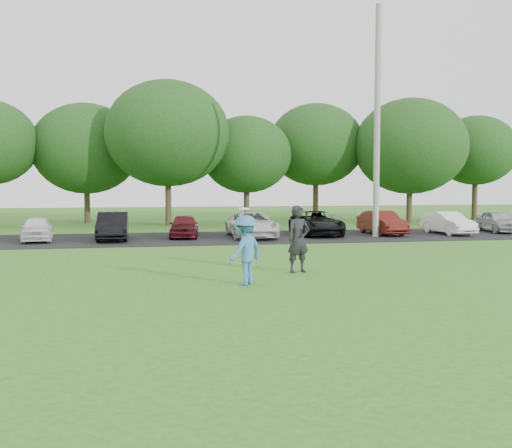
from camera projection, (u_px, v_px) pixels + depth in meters
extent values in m
plane|color=#2D661D|center=(283.00, 289.00, 13.46)|extent=(100.00, 100.00, 0.00)
cube|color=black|center=(218.00, 238.00, 26.21)|extent=(32.00, 6.50, 0.03)
cylinder|color=gray|center=(377.00, 122.00, 26.13)|extent=(0.28, 0.28, 10.63)
imported|color=teal|center=(245.00, 250.00, 13.98)|extent=(1.25, 1.22, 1.71)
cylinder|color=white|center=(244.00, 209.00, 13.88)|extent=(0.27, 0.27, 0.06)
imported|color=black|center=(298.00, 239.00, 15.94)|extent=(0.79, 0.64, 1.88)
cube|color=black|center=(306.00, 230.00, 15.77)|extent=(0.16, 0.14, 0.10)
imported|color=silver|center=(37.00, 229.00, 24.51)|extent=(1.69, 3.27, 1.06)
imported|color=black|center=(113.00, 226.00, 25.04)|extent=(1.36, 3.72, 1.22)
imported|color=#4C1018|center=(184.00, 226.00, 26.15)|extent=(1.57, 3.23, 1.06)
imported|color=silver|center=(252.00, 224.00, 26.18)|extent=(1.99, 4.30, 1.19)
imported|color=black|center=(316.00, 223.00, 27.37)|extent=(1.93, 4.17, 1.16)
imported|color=#581713|center=(382.00, 223.00, 27.79)|extent=(1.41, 3.55, 1.15)
imported|color=white|center=(448.00, 223.00, 27.89)|extent=(1.38, 3.39, 1.09)
imported|color=#AEB1B6|center=(497.00, 221.00, 29.09)|extent=(1.73, 3.35, 1.09)
cylinder|color=#38281C|center=(87.00, 206.00, 36.04)|extent=(0.36, 0.36, 2.20)
ellipsoid|color=#214C19|center=(86.00, 149.00, 35.79)|extent=(6.68, 6.68, 5.68)
cylinder|color=#38281C|center=(168.00, 203.00, 34.19)|extent=(0.36, 0.36, 2.70)
ellipsoid|color=#214C19|center=(168.00, 134.00, 33.90)|extent=(7.42, 7.42, 6.31)
cylinder|color=#38281C|center=(247.00, 206.00, 36.49)|extent=(0.36, 0.36, 2.20)
ellipsoid|color=#214C19|center=(246.00, 155.00, 36.26)|extent=(5.76, 5.76, 4.90)
cylinder|color=#38281C|center=(315.00, 201.00, 38.76)|extent=(0.36, 0.36, 2.70)
ellipsoid|color=#214C19|center=(316.00, 145.00, 38.49)|extent=(6.50, 6.50, 5.53)
cylinder|color=#38281C|center=(409.00, 205.00, 37.03)|extent=(0.36, 0.36, 2.20)
ellipsoid|color=#214C19|center=(410.00, 146.00, 36.76)|extent=(7.24, 7.24, 6.15)
cylinder|color=#38281C|center=(474.00, 200.00, 39.38)|extent=(0.36, 0.36, 2.70)
ellipsoid|color=#214C19|center=(476.00, 150.00, 39.14)|extent=(5.58, 5.58, 4.74)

